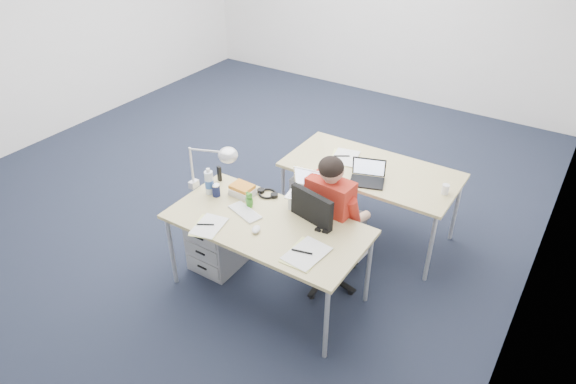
{
  "coord_description": "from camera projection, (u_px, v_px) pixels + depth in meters",
  "views": [
    {
      "loc": [
        3.06,
        -3.8,
        3.14
      ],
      "look_at": [
        1.15,
        -0.85,
        0.85
      ],
      "focal_mm": 32.0,
      "sensor_mm": 36.0,
      "label": 1
    }
  ],
  "objects": [
    {
      "name": "far_cup",
      "position": [
        445.0,
        189.0,
        4.37
      ],
      "size": [
        0.06,
        0.06,
        0.09
      ],
      "primitive_type": "cylinder",
      "rotation": [
        0.0,
        0.0,
        0.04
      ],
      "color": "white",
      "rests_on": "desk_far"
    },
    {
      "name": "far_papers",
      "position": [
        344.0,
        158.0,
        4.91
      ],
      "size": [
        0.3,
        0.37,
        0.01
      ],
      "primitive_type": "cube",
      "rotation": [
        0.0,
        0.0,
        0.27
      ],
      "color": "white",
      "rests_on": "desk_far"
    },
    {
      "name": "desk_near",
      "position": [
        267.0,
        227.0,
        4.07
      ],
      "size": [
        1.6,
        0.8,
        0.73
      ],
      "color": "tan",
      "rests_on": "ground"
    },
    {
      "name": "cordless_phone",
      "position": [
        219.0,
        174.0,
        4.53
      ],
      "size": [
        0.04,
        0.03,
        0.14
      ],
      "primitive_type": "cube",
      "rotation": [
        0.0,
        0.0,
        -0.26
      ],
      "color": "black",
      "rests_on": "desk_near"
    },
    {
      "name": "papers_right",
      "position": [
        305.0,
        254.0,
        3.71
      ],
      "size": [
        0.26,
        0.35,
        0.01
      ],
      "primitive_type": "cube",
      "rotation": [
        0.0,
        0.0,
        -0.06
      ],
      "color": "#E7ED89",
      "rests_on": "desk_near"
    },
    {
      "name": "book_stack",
      "position": [
        242.0,
        190.0,
        4.35
      ],
      "size": [
        0.22,
        0.17,
        0.09
      ],
      "primitive_type": "cube",
      "rotation": [
        0.0,
        0.0,
        -0.11
      ],
      "color": "silver",
      "rests_on": "desk_near"
    },
    {
      "name": "office_chair",
      "position": [
        324.0,
        254.0,
        4.41
      ],
      "size": [
        0.75,
        0.75,
        0.99
      ],
      "rotation": [
        0.0,
        0.0,
        -0.22
      ],
      "color": "black",
      "rests_on": "ground"
    },
    {
      "name": "dark_laptop",
      "position": [
        368.0,
        172.0,
        4.48
      ],
      "size": [
        0.37,
        0.37,
        0.21
      ],
      "primitive_type": null,
      "rotation": [
        0.0,
        0.0,
        0.33
      ],
      "color": "black",
      "rests_on": "desk_far"
    },
    {
      "name": "bear_figurine",
      "position": [
        249.0,
        199.0,
        4.19
      ],
      "size": [
        0.09,
        0.07,
        0.14
      ],
      "primitive_type": null,
      "rotation": [
        0.0,
        0.0,
        -0.28
      ],
      "color": "#22771F",
      "rests_on": "desk_near"
    },
    {
      "name": "drawer_pedestal_far",
      "position": [
        319.0,
        197.0,
        5.17
      ],
      "size": [
        0.4,
        0.5,
        0.55
      ],
      "primitive_type": "cube",
      "color": "#9D9FA2",
      "rests_on": "ground"
    },
    {
      "name": "desk_lamp",
      "position": [
        205.0,
        166.0,
        4.26
      ],
      "size": [
        0.49,
        0.27,
        0.53
      ],
      "primitive_type": null,
      "rotation": [
        0.0,
        0.0,
        -0.24
      ],
      "color": "silver",
      "rests_on": "desk_near"
    },
    {
      "name": "papers_left",
      "position": [
        207.0,
        226.0,
        3.99
      ],
      "size": [
        0.27,
        0.33,
        0.01
      ],
      "primitive_type": "cube",
      "rotation": [
        0.0,
        0.0,
        0.24
      ],
      "color": "#E7ED89",
      "rests_on": "desk_near"
    },
    {
      "name": "headphones",
      "position": [
        267.0,
        193.0,
        4.37
      ],
      "size": [
        0.2,
        0.16,
        0.03
      ],
      "primitive_type": null,
      "rotation": [
        0.0,
        0.0,
        0.01
      ],
      "color": "black",
      "rests_on": "desk_near"
    },
    {
      "name": "computer_mouse",
      "position": [
        256.0,
        229.0,
        3.94
      ],
      "size": [
        0.1,
        0.12,
        0.04
      ],
      "primitive_type": "ellipsoid",
      "rotation": [
        0.0,
        0.0,
        0.36
      ],
      "color": "white",
      "rests_on": "desk_near"
    },
    {
      "name": "room",
      "position": [
        235.0,
        38.0,
        4.84
      ],
      "size": [
        6.02,
        7.02,
        2.8
      ],
      "color": "silver",
      "rests_on": "ground"
    },
    {
      "name": "wireless_keyboard",
      "position": [
        245.0,
        212.0,
        4.15
      ],
      "size": [
        0.33,
        0.21,
        0.02
      ],
      "primitive_type": "cube",
      "rotation": [
        0.0,
        0.0,
        -0.31
      ],
      "color": "white",
      "rests_on": "desk_near"
    },
    {
      "name": "seated_person",
      "position": [
        337.0,
        215.0,
        4.35
      ],
      "size": [
        0.4,
        0.69,
        1.21
      ],
      "rotation": [
        0.0,
        0.0,
        -0.08
      ],
      "color": "#B12719",
      "rests_on": "ground"
    },
    {
      "name": "floor",
      "position": [
        243.0,
        190.0,
        5.78
      ],
      "size": [
        7.0,
        7.0,
        0.0
      ],
      "primitive_type": "plane",
      "color": "black",
      "rests_on": "ground"
    },
    {
      "name": "can_koozie",
      "position": [
        216.0,
        190.0,
        4.33
      ],
      "size": [
        0.08,
        0.08,
        0.11
      ],
      "primitive_type": "cylinder",
      "rotation": [
        0.0,
        0.0,
        0.16
      ],
      "color": "#151C44",
      "rests_on": "desk_near"
    },
    {
      "name": "water_bottle",
      "position": [
        209.0,
        181.0,
        4.33
      ],
      "size": [
        0.09,
        0.09,
        0.24
      ],
      "primitive_type": "cylinder",
      "rotation": [
        0.0,
        0.0,
        -0.17
      ],
      "color": "silver",
      "rests_on": "desk_near"
    },
    {
      "name": "silver_laptop",
      "position": [
        305.0,
        192.0,
        4.14
      ],
      "size": [
        0.32,
        0.27,
        0.3
      ],
      "primitive_type": null,
      "rotation": [
        0.0,
        0.0,
        0.17
      ],
      "color": "silver",
      "rests_on": "desk_near"
    },
    {
      "name": "drawer_pedestal_near",
      "position": [
        220.0,
        238.0,
        4.61
      ],
      "size": [
        0.4,
        0.5,
        0.55
      ],
      "primitive_type": "cube",
      "color": "#9D9FA2",
      "rests_on": "ground"
    },
    {
      "name": "desk_far",
      "position": [
        371.0,
        173.0,
        4.77
      ],
      "size": [
        1.6,
        0.8,
        0.73
      ],
      "color": "tan",
      "rests_on": "ground"
    },
    {
      "name": "sunglasses",
      "position": [
        321.0,
        231.0,
        3.93
      ],
      "size": [
        0.12,
        0.07,
        0.03
      ],
      "primitive_type": null,
      "rotation": [
        0.0,
        0.0,
        0.18
      ],
      "color": "black",
      "rests_on": "desk_near"
    }
  ]
}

